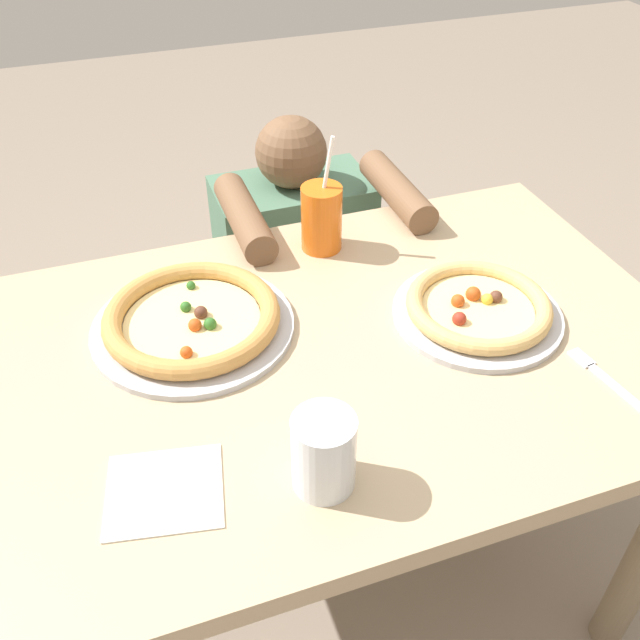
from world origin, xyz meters
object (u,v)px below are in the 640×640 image
object	(u,v)px
pizza_far	(192,320)
fork	(612,383)
water_cup_clear	(324,452)
drink_cup_colored	(322,218)
pizza_near	(478,308)
diner_seated	(296,289)

from	to	relation	value
pizza_far	fork	world-z (taller)	pizza_far
pizza_far	water_cup_clear	xyz separation A→B (m)	(0.11, -0.39, 0.04)
drink_cup_colored	fork	size ratio (longest dim) A/B	1.19
pizza_far	drink_cup_colored	distance (m)	0.35
pizza_near	water_cup_clear	size ratio (longest dim) A/B	2.51
pizza_far	water_cup_clear	size ratio (longest dim) A/B	2.94
fork	water_cup_clear	bearing A→B (deg)	-176.84
diner_seated	fork	bearing A→B (deg)	-72.87
pizza_far	fork	xyz separation A→B (m)	(0.61, -0.36, -0.02)
water_cup_clear	fork	bearing A→B (deg)	3.16
diner_seated	pizza_far	bearing A→B (deg)	-124.13
drink_cup_colored	water_cup_clear	distance (m)	0.60
fork	diner_seated	xyz separation A→B (m)	(-0.27, 0.87, -0.36)
water_cup_clear	pizza_far	bearing A→B (deg)	105.48
pizza_far	drink_cup_colored	size ratio (longest dim) A/B	1.48
pizza_near	pizza_far	size ratio (longest dim) A/B	0.85
pizza_far	diner_seated	size ratio (longest dim) A/B	0.40
pizza_near	fork	size ratio (longest dim) A/B	1.51
pizza_near	fork	xyz separation A→B (m)	(0.12, -0.23, -0.02)
drink_cup_colored	fork	xyz separation A→B (m)	(0.31, -0.54, -0.07)
pizza_near	drink_cup_colored	size ratio (longest dim) A/B	1.27
pizza_near	water_cup_clear	xyz separation A→B (m)	(-0.38, -0.25, 0.04)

